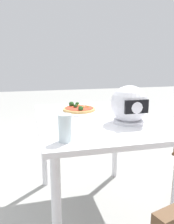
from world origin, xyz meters
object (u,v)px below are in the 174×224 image
object	(u,v)px
dining_table	(96,131)
drinking_glass	(65,128)
pizza	(79,109)
motorcycle_helmet	(129,105)

from	to	relation	value
dining_table	drinking_glass	size ratio (longest dim) A/B	7.88
dining_table	pizza	distance (m)	0.26
pizza	dining_table	bearing A→B (deg)	109.50
motorcycle_helmet	drinking_glass	world-z (taller)	motorcycle_helmet
drinking_glass	dining_table	bearing A→B (deg)	-123.62
dining_table	motorcycle_helmet	bearing A→B (deg)	134.98
pizza	motorcycle_helmet	world-z (taller)	motorcycle_helmet
dining_table	drinking_glass	world-z (taller)	drinking_glass
pizza	drinking_glass	bearing A→B (deg)	72.19
dining_table	motorcycle_helmet	xyz separation A→B (m)	(-0.17, 0.17, 0.21)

